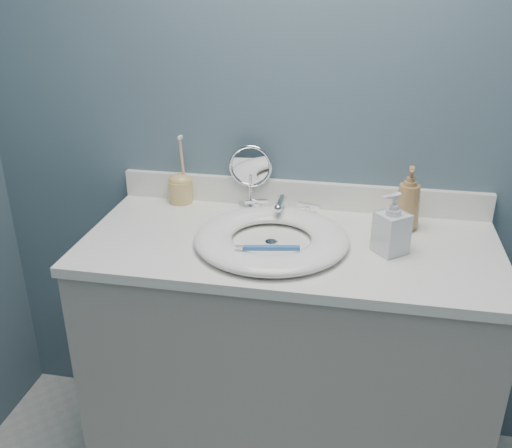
% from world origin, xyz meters
% --- Properties ---
extents(back_wall, '(2.20, 0.02, 2.40)m').
position_xyz_m(back_wall, '(0.00, 1.25, 1.20)').
color(back_wall, '#4B6571').
rests_on(back_wall, ground).
extents(vanity_cabinet, '(1.20, 0.55, 0.85)m').
position_xyz_m(vanity_cabinet, '(0.00, 0.97, 0.42)').
color(vanity_cabinet, '#A29D94').
rests_on(vanity_cabinet, ground).
extents(countertop, '(1.22, 0.57, 0.03)m').
position_xyz_m(countertop, '(0.00, 0.97, 0.86)').
color(countertop, white).
rests_on(countertop, vanity_cabinet).
extents(backsplash, '(1.22, 0.02, 0.09)m').
position_xyz_m(backsplash, '(0.00, 1.24, 0.93)').
color(backsplash, white).
rests_on(backsplash, countertop).
extents(basin, '(0.45, 0.45, 0.04)m').
position_xyz_m(basin, '(-0.05, 0.94, 0.90)').
color(basin, white).
rests_on(basin, countertop).
extents(drain, '(0.04, 0.04, 0.01)m').
position_xyz_m(drain, '(-0.05, 0.94, 0.88)').
color(drain, silver).
rests_on(drain, countertop).
extents(faucet, '(0.25, 0.13, 0.07)m').
position_xyz_m(faucet, '(-0.05, 1.14, 0.91)').
color(faucet, silver).
rests_on(faucet, countertop).
extents(makeup_mirror, '(0.14, 0.08, 0.21)m').
position_xyz_m(makeup_mirror, '(-0.17, 1.22, 1.00)').
color(makeup_mirror, silver).
rests_on(makeup_mirror, countertop).
extents(soap_bottle_amber, '(0.08, 0.08, 0.20)m').
position_xyz_m(soap_bottle_amber, '(0.34, 1.13, 0.98)').
color(soap_bottle_amber, '#A57B4A').
rests_on(soap_bottle_amber, countertop).
extents(soap_bottle_clear, '(0.11, 0.11, 0.18)m').
position_xyz_m(soap_bottle_clear, '(0.29, 0.96, 0.97)').
color(soap_bottle_clear, silver).
rests_on(soap_bottle_clear, countertop).
extents(toothbrush_holder, '(0.08, 0.08, 0.23)m').
position_xyz_m(toothbrush_holder, '(-0.41, 1.20, 0.93)').
color(toothbrush_holder, tan).
rests_on(toothbrush_holder, countertop).
extents(toothbrush_lying, '(0.17, 0.04, 0.02)m').
position_xyz_m(toothbrush_lying, '(-0.04, 0.83, 0.92)').
color(toothbrush_lying, '#3165B0').
rests_on(toothbrush_lying, basin).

